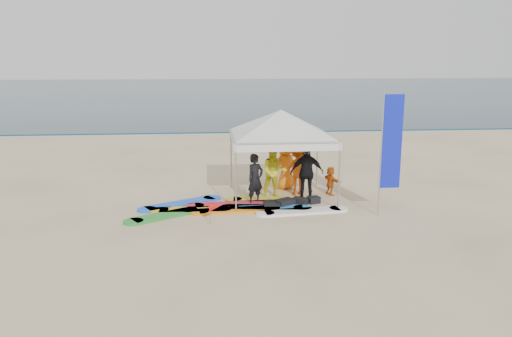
{
  "coord_description": "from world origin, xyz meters",
  "views": [
    {
      "loc": [
        -1.47,
        -11.44,
        4.28
      ],
      "look_at": [
        -0.15,
        2.6,
        1.2
      ],
      "focal_mm": 35.0,
      "sensor_mm": 36.0,
      "label": 1
    }
  ],
  "objects_px": {
    "person_orange_a": "(297,169)",
    "canopy_tent": "(281,110)",
    "person_seated": "(331,181)",
    "person_yellow": "(274,172)",
    "feather_flag": "(391,143)",
    "person_black_a": "(255,179)",
    "surfboard_spread": "(233,208)",
    "marker_pennant": "(214,206)",
    "person_orange_b": "(286,166)",
    "person_black_b": "(307,173)"
  },
  "relations": [
    {
      "from": "person_seated",
      "to": "canopy_tent",
      "type": "height_order",
      "value": "canopy_tent"
    },
    {
      "from": "person_orange_b",
      "to": "marker_pennant",
      "type": "relative_size",
      "value": 2.51
    },
    {
      "from": "person_orange_a",
      "to": "feather_flag",
      "type": "relative_size",
      "value": 0.47
    },
    {
      "from": "person_seated",
      "to": "canopy_tent",
      "type": "relative_size",
      "value": 0.22
    },
    {
      "from": "person_seated",
      "to": "marker_pennant",
      "type": "xyz_separation_m",
      "value": [
        -3.77,
        -2.65,
        0.03
      ]
    },
    {
      "from": "marker_pennant",
      "to": "person_seated",
      "type": "bearing_deg",
      "value": 35.13
    },
    {
      "from": "person_black_a",
      "to": "person_black_b",
      "type": "bearing_deg",
      "value": -23.65
    },
    {
      "from": "person_black_a",
      "to": "surfboard_spread",
      "type": "relative_size",
      "value": 0.26
    },
    {
      "from": "person_orange_b",
      "to": "canopy_tent",
      "type": "distance_m",
      "value": 2.24
    },
    {
      "from": "person_yellow",
      "to": "canopy_tent",
      "type": "xyz_separation_m",
      "value": [
        0.21,
        0.08,
        1.93
      ]
    },
    {
      "from": "person_black_a",
      "to": "person_orange_b",
      "type": "distance_m",
      "value": 2.1
    },
    {
      "from": "canopy_tent",
      "to": "feather_flag",
      "type": "xyz_separation_m",
      "value": [
        2.73,
        -2.13,
        -0.72
      ]
    },
    {
      "from": "person_black_a",
      "to": "marker_pennant",
      "type": "xyz_separation_m",
      "value": [
        -1.25,
        -1.79,
        -0.28
      ]
    },
    {
      "from": "surfboard_spread",
      "to": "person_seated",
      "type": "bearing_deg",
      "value": 21.56
    },
    {
      "from": "person_yellow",
      "to": "canopy_tent",
      "type": "bearing_deg",
      "value": 17.26
    },
    {
      "from": "surfboard_spread",
      "to": "person_black_a",
      "type": "bearing_deg",
      "value": 30.3
    },
    {
      "from": "person_black_a",
      "to": "person_black_b",
      "type": "relative_size",
      "value": 0.89
    },
    {
      "from": "person_black_a",
      "to": "canopy_tent",
      "type": "distance_m",
      "value": 2.29
    },
    {
      "from": "surfboard_spread",
      "to": "canopy_tent",
      "type": "bearing_deg",
      "value": 35.73
    },
    {
      "from": "person_black_a",
      "to": "person_seated",
      "type": "height_order",
      "value": "person_black_a"
    },
    {
      "from": "person_orange_b",
      "to": "marker_pennant",
      "type": "xyz_separation_m",
      "value": [
        -2.43,
        -3.52,
        -0.31
      ]
    },
    {
      "from": "canopy_tent",
      "to": "feather_flag",
      "type": "height_order",
      "value": "feather_flag"
    },
    {
      "from": "person_orange_a",
      "to": "person_orange_b",
      "type": "xyz_separation_m",
      "value": [
        -0.29,
        0.64,
        -0.02
      ]
    },
    {
      "from": "person_black_a",
      "to": "canopy_tent",
      "type": "relative_size",
      "value": 0.37
    },
    {
      "from": "person_orange_b",
      "to": "feather_flag",
      "type": "height_order",
      "value": "feather_flag"
    },
    {
      "from": "person_black_a",
      "to": "marker_pennant",
      "type": "height_order",
      "value": "person_black_a"
    },
    {
      "from": "person_orange_a",
      "to": "feather_flag",
      "type": "xyz_separation_m",
      "value": [
        2.12,
        -2.52,
        1.22
      ]
    },
    {
      "from": "feather_flag",
      "to": "marker_pennant",
      "type": "xyz_separation_m",
      "value": [
        -4.84,
        -0.37,
        -1.55
      ]
    },
    {
      "from": "person_yellow",
      "to": "canopy_tent",
      "type": "height_order",
      "value": "canopy_tent"
    },
    {
      "from": "person_orange_a",
      "to": "marker_pennant",
      "type": "relative_size",
      "value": 2.58
    },
    {
      "from": "canopy_tent",
      "to": "marker_pennant",
      "type": "xyz_separation_m",
      "value": [
        -2.11,
        -2.5,
        -2.28
      ]
    },
    {
      "from": "person_yellow",
      "to": "person_black_b",
      "type": "relative_size",
      "value": 0.96
    },
    {
      "from": "person_yellow",
      "to": "person_black_b",
      "type": "distance_m",
      "value": 1.03
    },
    {
      "from": "person_yellow",
      "to": "surfboard_spread",
      "type": "distance_m",
      "value": 1.87
    },
    {
      "from": "person_seated",
      "to": "canopy_tent",
      "type": "distance_m",
      "value": 2.85
    },
    {
      "from": "person_black_a",
      "to": "person_yellow",
      "type": "height_order",
      "value": "person_yellow"
    },
    {
      "from": "person_yellow",
      "to": "marker_pennant",
      "type": "bearing_deg",
      "value": -131.81
    },
    {
      "from": "person_orange_a",
      "to": "surfboard_spread",
      "type": "height_order",
      "value": "person_orange_a"
    },
    {
      "from": "person_black_b",
      "to": "surfboard_spread",
      "type": "distance_m",
      "value": 2.56
    },
    {
      "from": "person_seated",
      "to": "surfboard_spread",
      "type": "distance_m",
      "value": 3.48
    },
    {
      "from": "person_orange_a",
      "to": "feather_flag",
      "type": "distance_m",
      "value": 3.51
    },
    {
      "from": "person_black_b",
      "to": "person_yellow",
      "type": "bearing_deg",
      "value": -13.52
    },
    {
      "from": "person_orange_b",
      "to": "person_black_a",
      "type": "bearing_deg",
      "value": 26.76
    },
    {
      "from": "person_black_a",
      "to": "person_seated",
      "type": "distance_m",
      "value": 2.68
    },
    {
      "from": "person_orange_b",
      "to": "canopy_tent",
      "type": "relative_size",
      "value": 0.38
    },
    {
      "from": "person_orange_a",
      "to": "person_black_b",
      "type": "height_order",
      "value": "person_black_b"
    },
    {
      "from": "person_black_a",
      "to": "feather_flag",
      "type": "relative_size",
      "value": 0.45
    },
    {
      "from": "canopy_tent",
      "to": "person_orange_b",
      "type": "bearing_deg",
      "value": 72.77
    },
    {
      "from": "person_orange_a",
      "to": "canopy_tent",
      "type": "xyz_separation_m",
      "value": [
        -0.61,
        -0.38,
        1.95
      ]
    },
    {
      "from": "person_orange_a",
      "to": "surfboard_spread",
      "type": "xyz_separation_m",
      "value": [
        -2.16,
        -1.5,
        -0.79
      ]
    }
  ]
}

